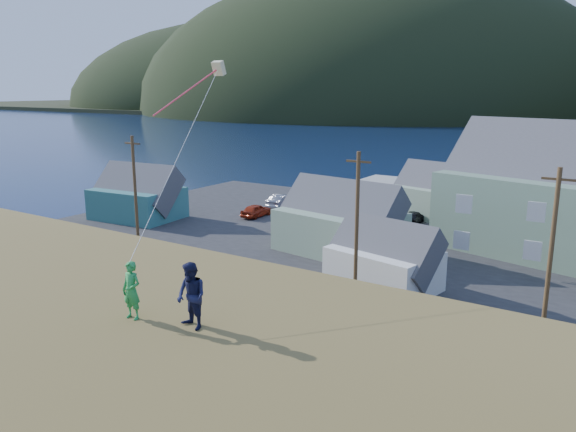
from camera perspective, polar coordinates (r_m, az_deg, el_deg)
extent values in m
plane|color=#0A1638|center=(34.58, 5.32, -9.84)|extent=(900.00, 900.00, 0.00)
cube|color=#4C3D19|center=(32.94, 3.67, -10.92)|extent=(110.00, 8.00, 0.10)
cube|color=#28282B|center=(49.46, 14.57, -3.09)|extent=(72.00, 36.00, 0.12)
cube|color=gray|center=(72.54, 15.96, 2.18)|extent=(26.00, 14.00, 0.90)
ellipsoid|color=black|center=(387.63, -4.33, 11.21)|extent=(240.00, 216.00, 108.00)
ellipsoid|color=black|center=(318.43, 8.13, 10.75)|extent=(260.00, 234.00, 143.00)
cube|color=#316D72|center=(59.96, -15.02, 1.26)|extent=(8.87, 6.99, 3.12)
cube|color=#47474C|center=(59.54, -15.16, 3.51)|extent=(9.35, 6.81, 6.02)
cube|color=gray|center=(46.21, 5.29, -1.58)|extent=(10.38, 7.69, 3.40)
cube|color=#47474C|center=(45.64, 5.35, 1.52)|extent=(10.84, 7.52, 6.13)
cube|color=white|center=(38.40, 9.67, -5.30)|extent=(7.54, 6.04, 2.69)
cube|color=#47474C|center=(37.83, 9.79, -2.39)|extent=(8.02, 6.11, 4.77)
cube|color=gray|center=(60.04, 15.64, 1.26)|extent=(11.01, 8.05, 3.17)
cube|color=#47474C|center=(59.61, 15.78, 3.59)|extent=(11.48, 8.11, 5.89)
cylinder|color=#47331E|center=(45.81, -15.22, 1.87)|extent=(0.24, 0.24, 9.62)
cylinder|color=#47331E|center=(34.20, 6.98, -1.46)|extent=(0.24, 0.24, 9.58)
cylinder|color=#47331E|center=(31.23, 25.08, -4.11)|extent=(0.24, 0.24, 9.47)
imported|color=black|center=(57.11, 12.64, -0.11)|extent=(1.88, 3.99, 1.32)
imported|color=#232328|center=(50.60, 10.46, -1.53)|extent=(2.44, 5.50, 1.57)
imported|color=gray|center=(63.15, -0.53, 1.55)|extent=(1.85, 4.81, 1.56)
imported|color=white|center=(54.98, 4.85, -0.21)|extent=(2.81, 5.73, 1.57)
imported|color=#9E2A13|center=(58.78, -3.26, 0.57)|extent=(1.64, 3.99, 1.35)
imported|color=maroon|center=(60.49, 4.52, 0.92)|extent=(2.41, 5.05, 1.39)
imported|color=silver|center=(55.85, 1.13, -0.07)|extent=(1.92, 4.25, 1.35)
imported|color=navy|center=(55.85, 21.57, -1.00)|extent=(1.69, 4.11, 1.32)
imported|color=green|center=(15.84, -15.61, -7.29)|extent=(0.61, 0.43, 1.61)
imported|color=#15183C|center=(14.84, -9.80, -8.02)|extent=(0.99, 0.85, 1.78)
cube|color=beige|center=(23.22, -7.06, 14.68)|extent=(0.47, 0.44, 0.60)
cylinder|color=#FF435F|center=(22.67, -10.26, 12.34)|extent=(0.06, 0.06, 3.31)
cylinder|color=white|center=(19.09, -10.63, 7.00)|extent=(0.02, 0.02, 10.33)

